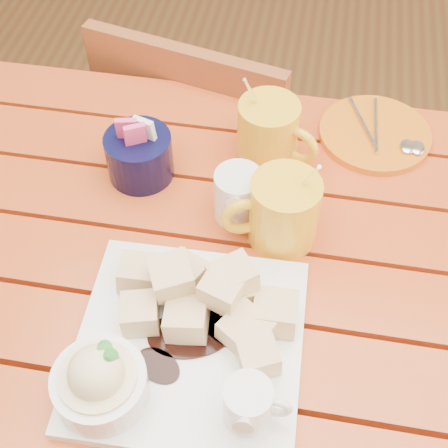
% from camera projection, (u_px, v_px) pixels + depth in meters
% --- Properties ---
extents(table, '(1.20, 0.79, 0.75)m').
position_uv_depth(table, '(228.00, 318.00, 0.93)').
color(table, '#AA3E15').
rests_on(table, ground).
extents(dessert_plate, '(0.28, 0.28, 0.11)m').
position_uv_depth(dessert_plate, '(174.00, 344.00, 0.74)').
color(dessert_plate, white).
rests_on(dessert_plate, table).
extents(coffee_mug_left, '(0.13, 0.10, 0.16)m').
position_uv_depth(coffee_mug_left, '(282.00, 211.00, 0.85)').
color(coffee_mug_left, gold).
rests_on(coffee_mug_left, table).
extents(coffee_mug_right, '(0.13, 0.09, 0.16)m').
position_uv_depth(coffee_mug_right, '(270.00, 132.00, 0.94)').
color(coffee_mug_right, gold).
rests_on(coffee_mug_right, table).
extents(cream_pitcher, '(0.10, 0.08, 0.08)m').
position_uv_depth(cream_pitcher, '(240.00, 195.00, 0.88)').
color(cream_pitcher, white).
rests_on(cream_pitcher, table).
extents(sugar_caddy, '(0.10, 0.10, 0.11)m').
position_uv_depth(sugar_caddy, '(139.00, 155.00, 0.93)').
color(sugar_caddy, black).
rests_on(sugar_caddy, table).
extents(orange_saucer, '(0.18, 0.18, 0.02)m').
position_uv_depth(orange_saucer, '(376.00, 134.00, 1.01)').
color(orange_saucer, '#D06512').
rests_on(orange_saucer, table).
extents(chair_far, '(0.46, 0.46, 0.81)m').
position_uv_depth(chair_far, '(210.00, 159.00, 1.40)').
color(chair_far, brown).
rests_on(chair_far, ground).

